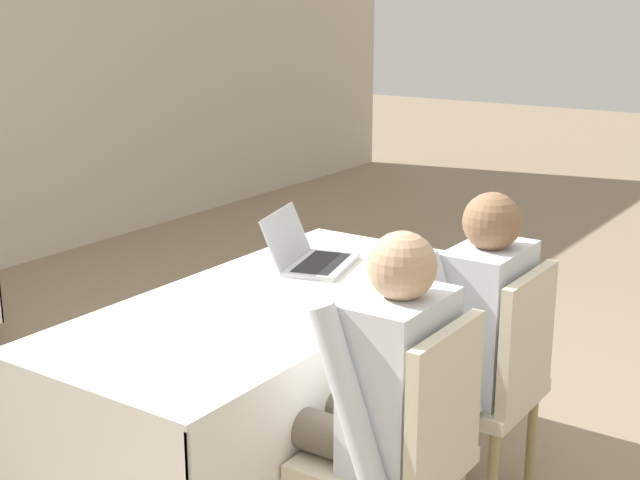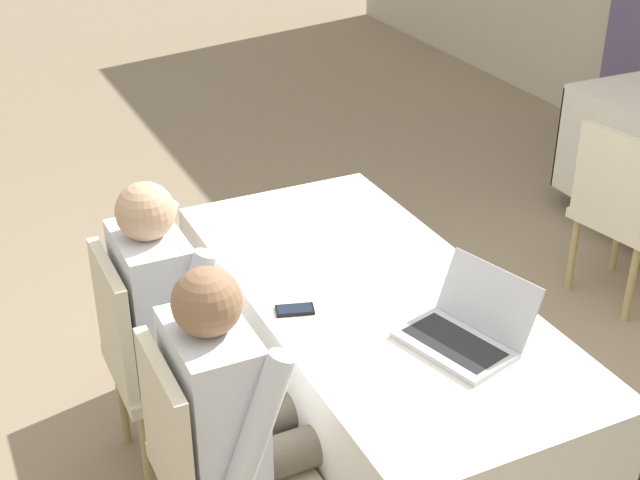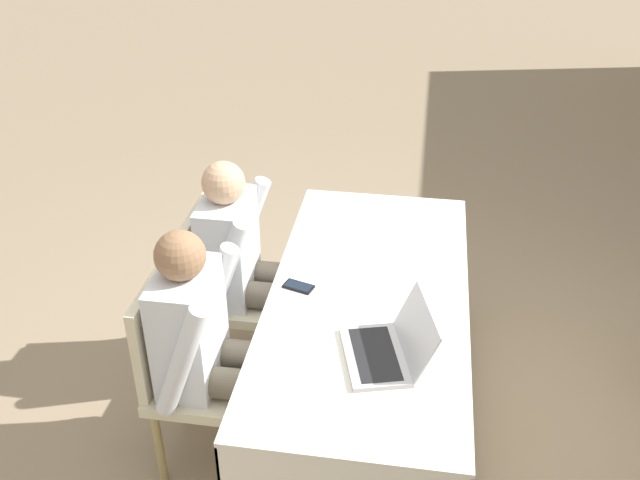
{
  "view_description": "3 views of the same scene",
  "coord_description": "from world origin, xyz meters",
  "px_view_note": "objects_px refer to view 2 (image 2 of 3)",
  "views": [
    {
      "loc": [
        -2.41,
        -1.86,
        1.81
      ],
      "look_at": [
        0.0,
        -0.21,
        1.0
      ],
      "focal_mm": 50.0,
      "sensor_mm": 36.0,
      "label": 1
    },
    {
      "loc": [
        2.31,
        -1.31,
        2.38
      ],
      "look_at": [
        0.0,
        -0.21,
        1.0
      ],
      "focal_mm": 50.0,
      "sensor_mm": 36.0,
      "label": 2
    },
    {
      "loc": [
        2.47,
        0.17,
        2.53
      ],
      "look_at": [
        0.0,
        -0.21,
        1.0
      ],
      "focal_mm": 40.0,
      "sensor_mm": 36.0,
      "label": 3
    }
  ],
  "objects_px": {
    "cell_phone": "(295,309)",
    "chair_near_left": "(153,354)",
    "laptop": "(464,331)",
    "person_checkered_shirt": "(177,310)",
    "person_white_shirt": "(240,411)",
    "chair_near_right": "(210,461)",
    "chair_far_spare": "(624,208)"
  },
  "relations": [
    {
      "from": "cell_phone",
      "to": "chair_near_right",
      "type": "bearing_deg",
      "value": -36.53
    },
    {
      "from": "chair_far_spare",
      "to": "person_white_shirt",
      "type": "relative_size",
      "value": 0.78
    },
    {
      "from": "cell_phone",
      "to": "chair_near_left",
      "type": "distance_m",
      "value": 0.58
    },
    {
      "from": "chair_near_left",
      "to": "person_checkered_shirt",
      "type": "relative_size",
      "value": 0.78
    },
    {
      "from": "laptop",
      "to": "person_white_shirt",
      "type": "distance_m",
      "value": 0.75
    },
    {
      "from": "person_checkered_shirt",
      "to": "chair_near_left",
      "type": "bearing_deg",
      "value": 90.0
    },
    {
      "from": "laptop",
      "to": "chair_far_spare",
      "type": "relative_size",
      "value": 0.47
    },
    {
      "from": "chair_near_right",
      "to": "person_checkered_shirt",
      "type": "xyz_separation_m",
      "value": [
        -0.62,
        0.1,
        0.16
      ]
    },
    {
      "from": "cell_phone",
      "to": "chair_near_left",
      "type": "xyz_separation_m",
      "value": [
        -0.31,
        -0.42,
        -0.25
      ]
    },
    {
      "from": "chair_near_right",
      "to": "chair_far_spare",
      "type": "xyz_separation_m",
      "value": [
        -0.8,
        2.36,
        0.0
      ]
    },
    {
      "from": "laptop",
      "to": "cell_phone",
      "type": "height_order",
      "value": "laptop"
    },
    {
      "from": "chair_near_left",
      "to": "person_checkered_shirt",
      "type": "xyz_separation_m",
      "value": [
        0.0,
        0.1,
        0.16
      ]
    },
    {
      "from": "laptop",
      "to": "person_checkered_shirt",
      "type": "xyz_separation_m",
      "value": [
        -0.7,
        -0.73,
        -0.13
      ]
    },
    {
      "from": "cell_phone",
      "to": "person_white_shirt",
      "type": "bearing_deg",
      "value": -28.65
    },
    {
      "from": "laptop",
      "to": "chair_near_left",
      "type": "bearing_deg",
      "value": -145.78
    },
    {
      "from": "chair_near_right",
      "to": "person_checkered_shirt",
      "type": "distance_m",
      "value": 0.64
    },
    {
      "from": "laptop",
      "to": "chair_near_left",
      "type": "height_order",
      "value": "laptop"
    },
    {
      "from": "cell_phone",
      "to": "person_white_shirt",
      "type": "xyz_separation_m",
      "value": [
        0.31,
        -0.32,
        -0.09
      ]
    },
    {
      "from": "cell_phone",
      "to": "person_white_shirt",
      "type": "distance_m",
      "value": 0.45
    },
    {
      "from": "laptop",
      "to": "cell_phone",
      "type": "distance_m",
      "value": 0.57
    },
    {
      "from": "person_checkered_shirt",
      "to": "person_white_shirt",
      "type": "xyz_separation_m",
      "value": [
        0.62,
        0.0,
        0.0
      ]
    },
    {
      "from": "chair_near_left",
      "to": "cell_phone",
      "type": "bearing_deg",
      "value": -125.8
    },
    {
      "from": "laptop",
      "to": "person_white_shirt",
      "type": "height_order",
      "value": "person_white_shirt"
    },
    {
      "from": "person_checkered_shirt",
      "to": "chair_near_right",
      "type": "bearing_deg",
      "value": 170.46
    },
    {
      "from": "cell_phone",
      "to": "person_checkered_shirt",
      "type": "xyz_separation_m",
      "value": [
        -0.31,
        -0.32,
        -0.09
      ]
    },
    {
      "from": "chair_far_spare",
      "to": "cell_phone",
      "type": "bearing_deg",
      "value": 94.31
    },
    {
      "from": "person_white_shirt",
      "to": "chair_near_right",
      "type": "bearing_deg",
      "value": 90.0
    },
    {
      "from": "laptop",
      "to": "cell_phone",
      "type": "xyz_separation_m",
      "value": [
        -0.4,
        -0.41,
        -0.04
      ]
    },
    {
      "from": "chair_near_left",
      "to": "person_checkered_shirt",
      "type": "bearing_deg",
      "value": -90.0
    },
    {
      "from": "chair_far_spare",
      "to": "person_checkered_shirt",
      "type": "relative_size",
      "value": 0.78
    },
    {
      "from": "cell_phone",
      "to": "chair_near_left",
      "type": "bearing_deg",
      "value": -108.55
    },
    {
      "from": "laptop",
      "to": "chair_far_spare",
      "type": "bearing_deg",
      "value": 104.64
    }
  ]
}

